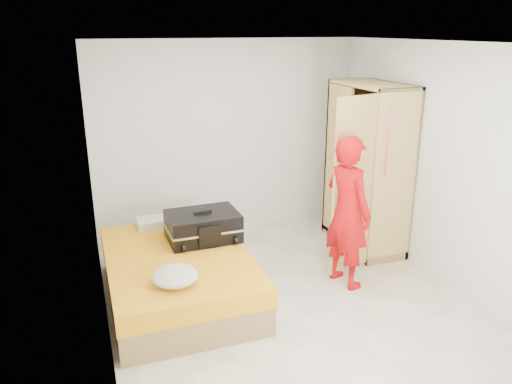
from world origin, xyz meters
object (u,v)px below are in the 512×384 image
object	(u,v)px
wardrobe	(366,173)
round_cushion	(175,276)
bed	(179,276)
suitcase	(203,226)
person	(348,212)

from	to	relation	value
wardrobe	round_cushion	world-z (taller)	wardrobe
wardrobe	bed	bearing A→B (deg)	-168.66
wardrobe	suitcase	distance (m)	2.19
bed	wardrobe	bearing A→B (deg)	11.34
person	bed	bearing A→B (deg)	66.23
suitcase	wardrobe	bearing A→B (deg)	4.26
wardrobe	round_cushion	size ratio (longest dim) A/B	4.99
wardrobe	person	world-z (taller)	wardrobe
person	suitcase	world-z (taller)	person
person	suitcase	bearing A→B (deg)	53.33
wardrobe	person	distance (m)	1.06
person	round_cushion	xyz separation A→B (m)	(-1.94, -0.32, -0.26)
person	suitcase	distance (m)	1.58
round_cushion	person	bearing A→B (deg)	9.39
person	suitcase	size ratio (longest dim) A/B	2.11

